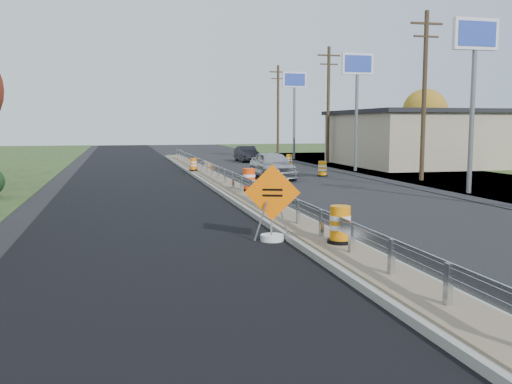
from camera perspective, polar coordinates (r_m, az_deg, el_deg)
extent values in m
plane|color=black|center=(21.00, 0.91, -1.93)|extent=(140.00, 140.00, 0.00)
cube|color=black|center=(30.27, -12.00, 0.61)|extent=(7.20, 120.00, 0.01)
cube|color=gray|center=(28.74, -3.09, 0.60)|extent=(1.60, 55.00, 0.18)
cube|color=brown|center=(28.72, -3.09, 0.82)|extent=(1.25, 55.00, 0.05)
cube|color=silver|center=(9.96, 18.67, -8.71)|extent=(0.10, 0.15, 0.70)
cube|color=silver|center=(11.65, 13.40, -6.31)|extent=(0.10, 0.15, 0.70)
cube|color=silver|center=(13.42, 9.52, -4.49)|extent=(0.10, 0.15, 0.70)
cube|color=silver|center=(15.25, 6.57, -3.09)|extent=(0.10, 0.15, 0.70)
cube|color=silver|center=(17.11, 4.27, -1.98)|extent=(0.10, 0.15, 0.70)
cube|color=silver|center=(19.00, 2.42, -1.09)|extent=(0.10, 0.15, 0.70)
cube|color=silver|center=(20.92, 0.91, -0.36)|extent=(0.10, 0.15, 0.70)
cube|color=silver|center=(22.85, -0.34, 0.24)|extent=(0.10, 0.15, 0.70)
cube|color=silver|center=(24.78, -1.40, 0.75)|extent=(0.10, 0.15, 0.70)
cube|color=silver|center=(26.73, -2.31, 1.19)|extent=(0.10, 0.15, 0.70)
cube|color=silver|center=(28.69, -3.09, 1.57)|extent=(0.10, 0.15, 0.70)
cube|color=silver|center=(30.65, -3.77, 1.90)|extent=(0.10, 0.15, 0.70)
cube|color=silver|center=(32.62, -4.38, 2.19)|extent=(0.10, 0.15, 0.70)
cube|color=silver|center=(34.59, -4.91, 2.44)|extent=(0.10, 0.15, 0.70)
cube|color=silver|center=(36.56, -5.38, 2.67)|extent=(0.10, 0.15, 0.70)
cube|color=silver|center=(38.53, -5.81, 2.87)|extent=(0.10, 0.15, 0.70)
cube|color=silver|center=(40.51, -6.20, 3.06)|extent=(0.10, 0.15, 0.70)
cube|color=silver|center=(42.49, -6.55, 3.23)|extent=(0.10, 0.15, 0.70)
cube|color=silver|center=(44.47, -6.86, 3.38)|extent=(0.10, 0.15, 0.70)
cube|color=silver|center=(46.46, -7.16, 3.52)|extent=(0.10, 0.15, 0.70)
cube|color=silver|center=(48.44, -7.42, 3.64)|extent=(0.10, 0.15, 0.70)
cube|color=silver|center=(50.43, -7.67, 3.76)|extent=(0.10, 0.15, 0.70)
cube|color=silver|center=(52.42, -7.90, 3.87)|extent=(0.10, 0.15, 0.70)
cube|color=silver|center=(29.65, -3.45, 2.12)|extent=(0.04, 46.00, 0.34)
cube|color=silver|center=(29.66, -3.45, 1.97)|extent=(0.06, 46.00, 0.03)
cube|color=silver|center=(29.64, -3.45, 2.28)|extent=(0.06, 46.00, 0.03)
cube|color=tan|center=(47.91, 19.64, 4.97)|extent=(18.00, 12.00, 4.00)
cube|color=black|center=(47.90, 19.75, 7.51)|extent=(18.50, 12.50, 0.30)
cube|color=black|center=(43.68, 9.72, 4.61)|extent=(0.08, 7.20, 2.20)
cylinder|color=slate|center=(27.93, 20.77, 6.79)|extent=(0.22, 0.22, 6.80)
cube|color=white|center=(28.21, 21.11, 14.53)|extent=(2.20, 0.25, 1.40)
cube|color=#263FB2|center=(28.21, 21.11, 14.53)|extent=(1.90, 0.30, 1.10)
cylinder|color=slate|center=(39.36, 9.99, 7.00)|extent=(0.22, 0.22, 6.80)
cube|color=white|center=(39.56, 10.11, 12.51)|extent=(2.20, 0.25, 1.40)
cube|color=#263FB2|center=(39.56, 10.11, 12.51)|extent=(1.90, 0.30, 1.10)
cylinder|color=slate|center=(52.50, 3.84, 7.00)|extent=(0.22, 0.22, 6.80)
cube|color=white|center=(52.65, 3.87, 11.14)|extent=(2.20, 0.25, 1.40)
cube|color=#263FB2|center=(52.65, 3.87, 11.14)|extent=(1.90, 0.30, 1.10)
cylinder|color=#473523|center=(33.58, 16.46, 9.10)|extent=(0.26, 0.26, 9.40)
cube|color=#473523|center=(34.00, 16.70, 15.84)|extent=(1.90, 0.12, 0.12)
cube|color=#473523|center=(33.89, 16.66, 14.68)|extent=(1.50, 0.10, 0.10)
cylinder|color=#473523|center=(47.17, 7.23, 8.57)|extent=(0.26, 0.26, 9.40)
cube|color=#473523|center=(47.47, 7.31, 13.40)|extent=(1.90, 0.12, 0.12)
cube|color=#473523|center=(47.40, 7.29, 12.56)|extent=(1.50, 0.10, 0.10)
cylinder|color=#473523|center=(61.43, 2.21, 8.19)|extent=(0.26, 0.26, 9.40)
cube|color=#473523|center=(61.66, 2.23, 11.91)|extent=(1.90, 0.12, 0.12)
cube|color=#473523|center=(61.60, 2.23, 11.26)|extent=(1.50, 0.10, 0.10)
cylinder|color=#473523|center=(62.47, 16.44, 5.00)|extent=(0.36, 0.36, 3.08)
sphere|color=#B37A26|center=(62.46, 16.54, 7.76)|extent=(4.62, 4.62, 4.62)
cylinder|color=white|center=(15.64, 1.62, -4.61)|extent=(0.64, 0.64, 0.18)
cube|color=slate|center=(15.47, 0.48, -2.93)|extent=(0.37, 0.17, 1.10)
cube|color=slate|center=(15.64, 2.75, -2.84)|extent=(0.37, 0.17, 1.10)
cube|color=slate|center=(15.61, 1.57, -2.85)|extent=(0.14, 0.28, 1.12)
cube|color=#FA6605|center=(15.44, 1.63, -0.05)|extent=(1.46, 0.53, 1.53)
cube|color=black|center=(15.41, 1.66, 0.23)|extent=(0.52, 0.19, 0.06)
cube|color=black|center=(15.43, 1.65, -0.36)|extent=(0.52, 0.19, 0.06)
cylinder|color=black|center=(14.45, 8.38, -4.90)|extent=(0.64, 0.64, 0.09)
cylinder|color=orange|center=(14.37, 8.41, -3.15)|extent=(0.51, 0.51, 0.90)
cylinder|color=white|center=(14.34, 8.42, -2.56)|extent=(0.53, 0.53, 0.12)
cylinder|color=white|center=(14.38, 8.40, -3.49)|extent=(0.53, 0.53, 0.12)
cylinder|color=black|center=(25.42, -0.70, 0.22)|extent=(0.68, 0.68, 0.09)
cylinder|color=#FF420A|center=(25.37, -0.70, 1.29)|extent=(0.55, 0.55, 0.96)
cylinder|color=white|center=(25.35, -0.70, 1.65)|extent=(0.56, 0.56, 0.13)
cylinder|color=white|center=(25.38, -0.70, 1.08)|extent=(0.56, 0.56, 0.13)
cylinder|color=black|center=(36.79, -6.29, 2.19)|extent=(0.54, 0.54, 0.07)
cylinder|color=orange|center=(36.76, -6.30, 2.78)|extent=(0.43, 0.43, 0.76)
cylinder|color=white|center=(36.75, -6.30, 2.98)|extent=(0.45, 0.45, 0.10)
cylinder|color=white|center=(36.76, -6.30, 2.67)|extent=(0.45, 0.45, 0.10)
cylinder|color=black|center=(35.36, 6.65, 1.64)|extent=(0.64, 0.64, 0.08)
cylinder|color=orange|center=(35.33, 6.66, 2.36)|extent=(0.51, 0.51, 0.89)
cylinder|color=white|center=(35.32, 6.66, 2.60)|extent=(0.52, 0.52, 0.12)
cylinder|color=white|center=(35.33, 6.66, 2.22)|extent=(0.52, 0.52, 0.12)
cylinder|color=black|center=(44.77, 3.31, 2.74)|extent=(0.58, 0.58, 0.08)
cylinder|color=orange|center=(44.74, 3.32, 3.26)|extent=(0.46, 0.46, 0.81)
cylinder|color=white|center=(44.73, 3.32, 3.43)|extent=(0.48, 0.48, 0.11)
cylinder|color=white|center=(44.74, 3.32, 3.16)|extent=(0.48, 0.48, 0.11)
imported|color=#B5B5BA|center=(33.54, 1.68, 2.72)|extent=(2.04, 4.78, 1.61)
imported|color=black|center=(48.91, -0.94, 3.83)|extent=(1.47, 4.08, 1.34)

